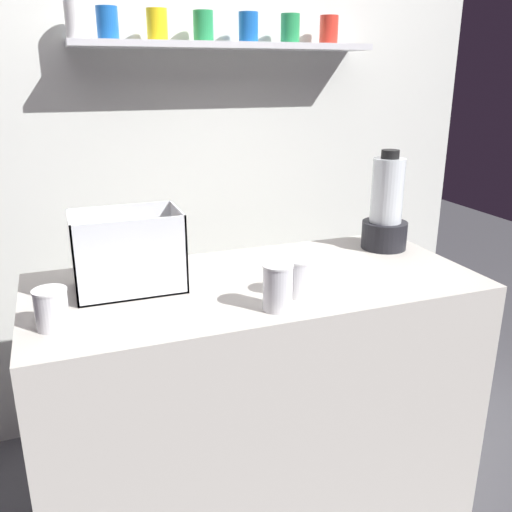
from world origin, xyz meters
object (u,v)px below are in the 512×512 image
(blender_pitcher, at_px, (386,211))
(juice_cup_mango_far_left, at_px, (52,311))
(juice_cup_carrot_left, at_px, (278,290))
(juice_cup_mango_middle, at_px, (299,280))
(carrot_display_bin, at_px, (125,266))

(blender_pitcher, xyz_separation_m, juice_cup_mango_far_left, (-1.17, -0.29, -0.09))
(blender_pitcher, xyz_separation_m, juice_cup_carrot_left, (-0.58, -0.38, -0.09))
(juice_cup_carrot_left, height_order, juice_cup_mango_middle, juice_cup_carrot_left)
(carrot_display_bin, relative_size, juice_cup_carrot_left, 2.44)
(juice_cup_carrot_left, bearing_deg, juice_cup_mango_middle, 36.05)
(carrot_display_bin, xyz_separation_m, blender_pitcher, (0.95, 0.08, 0.07))
(blender_pitcher, bearing_deg, carrot_display_bin, -175.26)
(carrot_display_bin, relative_size, juice_cup_mango_far_left, 2.99)
(juice_cup_mango_far_left, xyz_separation_m, juice_cup_carrot_left, (0.58, -0.09, 0.01))
(carrot_display_bin, bearing_deg, juice_cup_mango_middle, -26.27)
(juice_cup_mango_far_left, distance_m, juice_cup_mango_middle, 0.68)
(juice_cup_mango_middle, bearing_deg, juice_cup_carrot_left, -143.95)
(juice_cup_mango_far_left, height_order, juice_cup_mango_middle, juice_cup_mango_middle)
(juice_cup_carrot_left, bearing_deg, blender_pitcher, 32.87)
(carrot_display_bin, height_order, juice_cup_mango_middle, carrot_display_bin)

